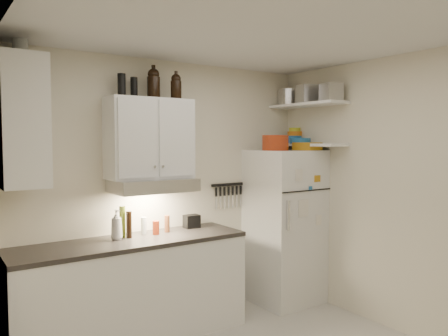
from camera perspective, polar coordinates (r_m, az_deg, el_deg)
ceiling at (r=3.29m, az=5.52°, el=17.74°), size 3.20×3.00×0.02m
back_wall at (r=4.49m, az=-7.06°, el=-2.90°), size 3.20×0.02×2.60m
left_wall at (r=2.54m, az=-24.13°, el=-8.18°), size 0.02×3.00×2.60m
right_wall at (r=4.43m, az=21.65°, el=-3.21°), size 0.02×3.00×2.60m
base_cabinet at (r=4.17m, az=-11.91°, el=-15.57°), size 2.10×0.60×0.88m
countertop at (r=4.05m, az=-11.99°, el=-9.41°), size 2.10×0.62×0.04m
upper_cabinet at (r=4.17m, az=-9.68°, el=3.82°), size 0.80×0.33×0.75m
side_cabinet at (r=3.70m, az=-25.03°, el=5.50°), size 0.33×0.55×1.00m
range_hood at (r=4.13m, az=-9.24°, el=-2.22°), size 0.76×0.46×0.12m
fridge at (r=4.98m, az=7.90°, el=-7.50°), size 0.70×0.68×1.70m
shelf_hi at (r=4.94m, az=10.84°, el=8.11°), size 0.30×0.95×0.03m
shelf_lo at (r=4.93m, az=10.78°, el=3.01°), size 0.30×0.95×0.03m
knife_strip at (r=4.82m, az=0.49°, el=-2.18°), size 0.42×0.02×0.03m
dutch_oven at (r=4.69m, az=6.71°, el=3.28°), size 0.29×0.29×0.16m
book_stack at (r=4.84m, az=10.82°, el=2.79°), size 0.22×0.26×0.09m
spice_jar at (r=4.87m, az=9.66°, el=2.89°), size 0.07×0.07×0.10m
stock_pot at (r=5.27m, az=8.48°, el=9.06°), size 0.33×0.33×0.19m
tin_a at (r=4.90m, az=10.83°, el=9.47°), size 0.23×0.21×0.20m
tin_b at (r=4.73m, az=13.83°, el=9.58°), size 0.22×0.22×0.18m
bowl_teal at (r=5.17m, az=8.91°, el=3.69°), size 0.22×0.22×0.09m
bowl_orange at (r=5.21m, az=9.22°, el=4.45°), size 0.17×0.17×0.05m
bowl_yellow at (r=5.21m, az=9.23°, el=4.97°), size 0.13×0.13×0.04m
plates at (r=4.94m, az=9.88°, el=3.54°), size 0.31×0.31×0.06m
growler_a at (r=4.23m, az=-9.19°, el=10.88°), size 0.13×0.13×0.29m
growler_b at (r=4.25m, az=-6.28°, el=10.57°), size 0.14×0.14×0.25m
thermos_a at (r=4.19m, az=-11.67°, el=10.25°), size 0.09×0.09×0.19m
thermos_b at (r=4.13m, az=-13.23°, el=10.47°), size 0.08×0.08×0.21m
side_jar at (r=3.89m, az=-25.06°, el=13.97°), size 0.15×0.15×0.15m
soap_bottle at (r=4.04m, az=-13.86°, el=-7.00°), size 0.14×0.14×0.30m
pepper_mill at (r=4.29m, az=-7.45°, el=-7.23°), size 0.06×0.06×0.16m
oil_bottle at (r=4.12m, az=-13.12°, el=-6.87°), size 0.07×0.07×0.29m
vinegar_bottle at (r=4.09m, az=-12.30°, el=-7.24°), size 0.06×0.06×0.25m
clear_bottle at (r=4.22m, az=-10.43°, el=-7.43°), size 0.07×0.07×0.16m
red_jar at (r=4.20m, az=-8.88°, el=-7.71°), size 0.07×0.07×0.13m
caddy at (r=4.48m, az=-4.25°, el=-6.96°), size 0.16×0.11×0.13m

